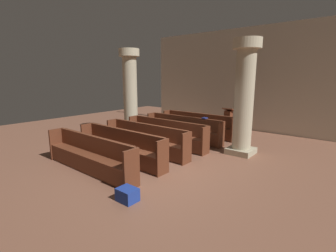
# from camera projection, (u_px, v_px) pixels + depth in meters

# --- Properties ---
(ground_plane) EXTENTS (19.20, 19.20, 0.00)m
(ground_plane) POSITION_uv_depth(u_px,v_px,m) (156.00, 164.00, 6.85)
(ground_plane) COLOR brown
(back_wall) EXTENTS (10.00, 0.16, 4.50)m
(back_wall) POSITION_uv_depth(u_px,v_px,m) (246.00, 80.00, 11.01)
(back_wall) COLOR beige
(back_wall) RESTS_ON ground
(pew_row_0) EXTENTS (3.30, 0.46, 0.90)m
(pew_row_0) POSITION_uv_depth(u_px,v_px,m) (197.00, 124.00, 10.15)
(pew_row_0) COLOR brown
(pew_row_0) RESTS_ON ground
(pew_row_1) EXTENTS (3.30, 0.46, 0.90)m
(pew_row_1) POSITION_uv_depth(u_px,v_px,m) (183.00, 128.00, 9.37)
(pew_row_1) COLOR brown
(pew_row_1) RESTS_ON ground
(pew_row_2) EXTENTS (3.30, 0.47, 0.90)m
(pew_row_2) POSITION_uv_depth(u_px,v_px,m) (166.00, 132.00, 8.60)
(pew_row_2) COLOR brown
(pew_row_2) RESTS_ON ground
(pew_row_3) EXTENTS (3.30, 0.46, 0.90)m
(pew_row_3) POSITION_uv_depth(u_px,v_px,m) (145.00, 138.00, 7.82)
(pew_row_3) COLOR brown
(pew_row_3) RESTS_ON ground
(pew_row_4) EXTENTS (3.30, 0.46, 0.90)m
(pew_row_4) POSITION_uv_depth(u_px,v_px,m) (120.00, 145.00, 7.05)
(pew_row_4) COLOR brown
(pew_row_4) RESTS_ON ground
(pew_row_5) EXTENTS (3.30, 0.47, 0.90)m
(pew_row_5) POSITION_uv_depth(u_px,v_px,m) (89.00, 153.00, 6.27)
(pew_row_5) COLOR brown
(pew_row_5) RESTS_ON ground
(pillar_aisle_side) EXTENTS (0.84, 0.84, 3.50)m
(pillar_aisle_side) POSITION_uv_depth(u_px,v_px,m) (244.00, 96.00, 7.43)
(pillar_aisle_side) COLOR tan
(pillar_aisle_side) RESTS_ON ground
(pillar_far_side) EXTENTS (0.84, 0.84, 3.50)m
(pillar_far_side) POSITION_uv_depth(u_px,v_px,m) (130.00, 91.00, 10.20)
(pillar_far_side) COLOR tan
(pillar_far_side) RESTS_ON ground
(lectern) EXTENTS (0.48, 0.45, 1.08)m
(lectern) POSITION_uv_depth(u_px,v_px,m) (228.00, 122.00, 10.61)
(lectern) COLOR #562B1A
(lectern) RESTS_ON ground
(hymn_book) EXTENTS (0.15, 0.21, 0.04)m
(hymn_book) POSITION_uv_depth(u_px,v_px,m) (205.00, 118.00, 8.91)
(hymn_book) COLOR navy
(hymn_book) RESTS_ON pew_row_1
(kneeler_box_blue) EXTENTS (0.39, 0.32, 0.26)m
(kneeler_box_blue) POSITION_uv_depth(u_px,v_px,m) (127.00, 195.00, 4.81)
(kneeler_box_blue) COLOR navy
(kneeler_box_blue) RESTS_ON ground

